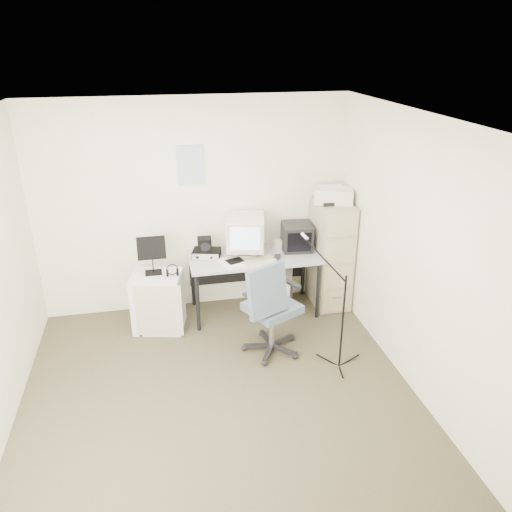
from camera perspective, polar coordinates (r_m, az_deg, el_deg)
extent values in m
cube|color=#39351F|center=(4.85, -4.20, -15.48)|extent=(3.60, 3.60, 0.01)
cube|color=white|center=(3.80, -5.36, 15.22)|extent=(3.60, 3.60, 0.01)
cube|color=white|center=(5.84, -7.05, 5.55)|extent=(3.60, 0.02, 2.50)
cube|color=white|center=(2.68, 0.64, -18.60)|extent=(3.60, 0.02, 2.50)
cube|color=white|center=(4.71, 17.52, 0.04)|extent=(0.02, 3.60, 2.50)
cube|color=white|center=(5.69, -7.50, 10.28)|extent=(0.30, 0.02, 0.44)
cube|color=#A49A86|center=(6.09, 8.49, 0.19)|extent=(0.40, 0.60, 1.30)
cube|color=silver|center=(5.86, 8.83, 6.89)|extent=(0.51, 0.42, 0.17)
cube|color=#ACACAB|center=(5.94, -0.24, -3.20)|extent=(1.50, 0.70, 0.73)
cube|color=silver|center=(5.74, -1.22, 2.36)|extent=(0.50, 0.52, 0.47)
cube|color=black|center=(5.94, 4.67, 2.23)|extent=(0.38, 0.39, 0.31)
cube|color=beige|center=(5.88, 2.49, 1.18)|extent=(0.10, 0.10, 0.14)
cube|color=silver|center=(5.62, 0.25, -0.57)|extent=(0.44, 0.28, 0.02)
cube|color=black|center=(5.71, 2.45, -0.12)|extent=(0.11, 0.13, 0.03)
cube|color=black|center=(5.76, -5.66, 0.30)|extent=(0.36, 0.30, 0.09)
cube|color=black|center=(5.69, -5.91, 1.33)|extent=(0.17, 0.16, 0.16)
cube|color=white|center=(5.60, -2.84, -0.73)|extent=(0.31, 0.36, 0.02)
cube|color=silver|center=(6.12, 3.07, -3.78)|extent=(0.36, 0.54, 0.46)
cube|color=#4E5567|center=(5.12, 1.85, -5.72)|extent=(0.83, 0.83, 1.07)
cube|color=silver|center=(5.73, -11.11, -5.11)|extent=(0.62, 0.54, 0.67)
cube|color=black|center=(5.53, -11.81, 0.15)|extent=(0.34, 0.26, 0.45)
torus|color=black|center=(5.51, -9.54, -1.79)|extent=(0.16, 0.16, 0.03)
cylinder|color=black|center=(4.89, 9.99, -5.92)|extent=(0.03, 0.03, 1.33)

